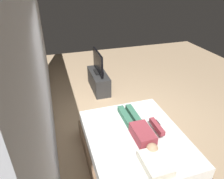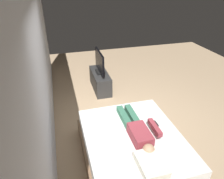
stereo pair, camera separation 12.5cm
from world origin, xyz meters
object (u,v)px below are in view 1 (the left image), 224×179
at_px(person, 140,129).
at_px(remote, 157,123).
at_px(tv_stand, 99,81).
at_px(bed, 135,148).
at_px(tv, 98,63).
at_px(pillow, 155,163).

height_order(person, remote, person).
bearing_deg(tv_stand, person, -178.76).
xyz_separation_m(bed, tv, (2.63, -0.02, 0.52)).
bearing_deg(bed, person, -70.13).
distance_m(bed, pillow, 0.74).
xyz_separation_m(bed, remote, (0.18, -0.48, 0.29)).
distance_m(tv_stand, tv, 0.53).
bearing_deg(person, bed, 109.87).
height_order(bed, remote, remote).
height_order(pillow, remote, pillow).
bearing_deg(bed, tv_stand, -0.51).
distance_m(remote, tv, 2.50).
relative_size(bed, remote, 12.99).
relative_size(tv_stand, tv, 1.25).
relative_size(pillow, person, 0.38).
distance_m(pillow, remote, 0.97).
relative_size(pillow, tv_stand, 0.44).
height_order(bed, pillow, pillow).
bearing_deg(tv_stand, remote, -169.32).
height_order(pillow, person, person).
xyz_separation_m(person, tv, (2.60, 0.06, 0.16)).
relative_size(bed, person, 1.55).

